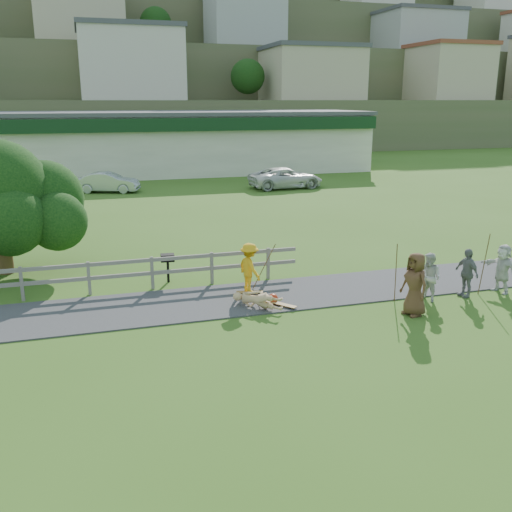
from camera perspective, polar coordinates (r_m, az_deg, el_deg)
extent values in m
plane|color=#3B631C|center=(16.45, -1.92, -6.20)|extent=(260.00, 260.00, 0.00)
cube|color=#363739|center=(17.81, -3.16, -4.44)|extent=(34.00, 3.00, 0.04)
cube|color=slate|center=(19.04, -22.38, -2.61)|extent=(0.10, 0.10, 1.10)
cube|color=slate|center=(18.92, -16.36, -2.16)|extent=(0.10, 0.10, 1.10)
cube|color=slate|center=(19.01, -10.34, -1.69)|extent=(0.10, 0.10, 1.10)
cube|color=slate|center=(19.31, -4.44, -1.22)|extent=(0.10, 0.10, 1.10)
cube|color=slate|center=(19.81, 1.22, -0.75)|extent=(0.10, 0.10, 1.10)
cube|color=slate|center=(18.81, -17.98, -0.97)|extent=(15.00, 0.08, 0.12)
cube|color=slate|center=(18.93, -17.87, -2.28)|extent=(15.00, 0.08, 0.12)
cube|color=beige|center=(50.56, -7.84, 11.08)|extent=(32.00, 10.00, 4.80)
cube|color=#133418|center=(45.33, -6.86, 12.92)|extent=(32.00, 0.60, 1.00)
cube|color=#4D4D52|center=(50.44, -7.95, 13.97)|extent=(32.50, 10.50, 0.30)
cube|color=#505E37|center=(69.98, -13.84, 12.43)|extent=(220.00, 14.00, 6.00)
cube|color=silver|center=(70.00, -14.19, 17.74)|extent=(10.00, 9.00, 7.00)
cube|color=#4D4D52|center=(70.28, -14.40, 20.79)|extent=(10.40, 9.40, 0.50)
cube|color=#505E37|center=(82.90, -14.54, 15.20)|extent=(220.00, 14.00, 13.00)
cube|color=silver|center=(83.55, -15.03, 22.06)|extent=(10.00, 9.00, 7.00)
cube|color=#505E37|center=(95.99, -15.08, 17.52)|extent=(220.00, 14.00, 21.00)
cube|color=#505E37|center=(109.24, -15.52, 19.53)|extent=(220.00, 14.00, 30.00)
cube|color=#505E37|center=(123.66, -15.90, 21.29)|extent=(220.00, 14.00, 40.00)
imported|color=#ECA616|center=(18.08, -0.65, -1.50)|extent=(0.86, 1.16, 1.60)
imported|color=tan|center=(17.00, 0.15, -4.43)|extent=(1.40, 1.38, 0.58)
imported|color=beige|center=(18.34, 16.96, -2.07)|extent=(0.77, 0.88, 1.53)
imported|color=slate|center=(19.14, 20.31, -1.58)|extent=(0.50, 0.96, 1.57)
imported|color=brown|center=(17.00, 15.60, -2.74)|extent=(0.78, 1.02, 1.86)
imported|color=silver|center=(19.99, 23.41, -1.16)|extent=(0.72, 1.54, 1.60)
imported|color=#B3B7BB|center=(39.92, -14.57, 7.14)|extent=(4.36, 2.66, 1.36)
imported|color=silver|center=(40.56, 3.00, 7.80)|extent=(5.36, 2.74, 1.45)
sphere|color=#AE2A0E|center=(17.53, 1.70, -4.27)|extent=(0.31, 0.31, 0.31)
cylinder|color=brown|center=(18.59, 0.79, -0.83)|extent=(0.03, 0.03, 1.72)
cylinder|color=brown|center=(18.00, 13.81, -1.64)|extent=(0.03, 0.03, 1.84)
cylinder|color=brown|center=(19.52, 21.85, -0.76)|extent=(0.03, 0.03, 1.99)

